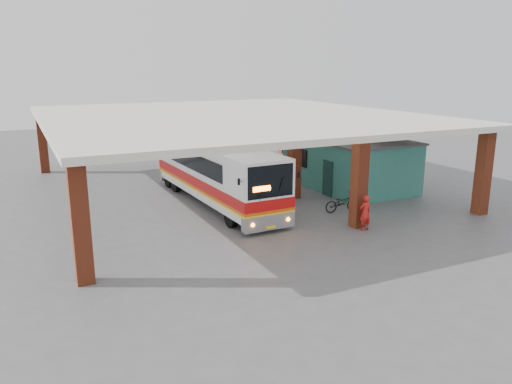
{
  "coord_description": "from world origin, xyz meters",
  "views": [
    {
      "loc": [
        -11.19,
        -21.24,
        7.39
      ],
      "look_at": [
        -0.89,
        0.0,
        1.44
      ],
      "focal_mm": 35.0,
      "sensor_mm": 36.0,
      "label": 1
    }
  ],
  "objects": [
    {
      "name": "motorcycle",
      "position": [
        3.8,
        -0.62,
        0.5
      ],
      "size": [
        1.96,
        0.85,
        1.0
      ],
      "primitive_type": "imported",
      "rotation": [
        0.0,
        0.0,
        1.47
      ],
      "color": "black",
      "rests_on": "ground"
    },
    {
      "name": "brick_columns",
      "position": [
        1.43,
        5.0,
        2.17
      ],
      "size": [
        20.1,
        21.6,
        4.35
      ],
      "color": "#9A3C21",
      "rests_on": "ground"
    },
    {
      "name": "ground",
      "position": [
        0.0,
        0.0,
        0.0
      ],
      "size": [
        90.0,
        90.0,
        0.0
      ],
      "primitive_type": "plane",
      "color": "#515154",
      "rests_on": "ground"
    },
    {
      "name": "shop_building",
      "position": [
        7.49,
        4.0,
        1.56
      ],
      "size": [
        5.2,
        8.2,
        3.11
      ],
      "color": "#2A695F",
      "rests_on": "ground"
    },
    {
      "name": "pedestrian",
      "position": [
        2.97,
        -3.58,
        0.83
      ],
      "size": [
        0.61,
        0.41,
        1.66
      ],
      "primitive_type": "imported",
      "rotation": [
        0.0,
        0.0,
        3.16
      ],
      "color": "red",
      "rests_on": "ground"
    },
    {
      "name": "canopy_roof",
      "position": [
        0.5,
        6.5,
        4.5
      ],
      "size": [
        21.0,
        23.0,
        0.3
      ],
      "primitive_type": "cube",
      "color": "silver",
      "rests_on": "brick_columns"
    },
    {
      "name": "coach_bus",
      "position": [
        -1.48,
        3.84,
        1.78
      ],
      "size": [
        3.05,
        12.42,
        3.59
      ],
      "rotation": [
        0.0,
        0.0,
        0.04
      ],
      "color": "white",
      "rests_on": "ground"
    },
    {
      "name": "red_chair",
      "position": [
        5.1,
        6.83,
        0.4
      ],
      "size": [
        0.55,
        0.55,
        0.87
      ],
      "rotation": [
        0.0,
        0.0,
        0.23
      ],
      "color": "red",
      "rests_on": "ground"
    }
  ]
}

